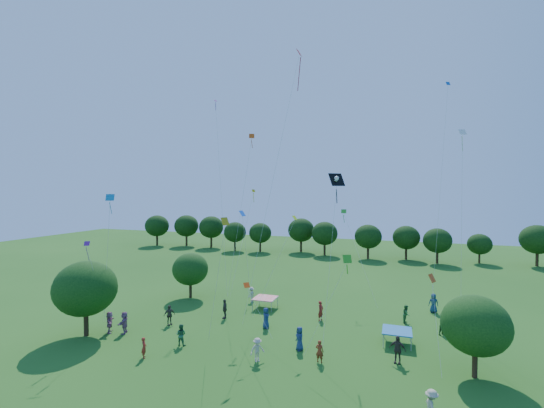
{
  "coord_description": "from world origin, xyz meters",
  "views": [
    {
      "loc": [
        8.99,
        -12.11,
        11.96
      ],
      "look_at": [
        0.0,
        14.0,
        11.0
      ],
      "focal_mm": 24.0,
      "sensor_mm": 36.0,
      "label": 1
    }
  ],
  "objects_px": {
    "near_tree_east": "(476,325)",
    "tent_red_stripe": "(265,298)",
    "near_tree_west": "(86,288)",
    "red_high_kite": "(290,100)",
    "pirate_kite": "(336,182)",
    "tent_blue": "(397,331)",
    "near_tree_north": "(190,269)"
  },
  "relations": [
    {
      "from": "near_tree_east",
      "to": "tent_red_stripe",
      "type": "height_order",
      "value": "near_tree_east"
    },
    {
      "from": "near_tree_west",
      "to": "red_high_kite",
      "type": "bearing_deg",
      "value": 30.24
    },
    {
      "from": "red_high_kite",
      "to": "pirate_kite",
      "type": "bearing_deg",
      "value": -22.86
    },
    {
      "from": "tent_blue",
      "to": "tent_red_stripe",
      "type": "bearing_deg",
      "value": 159.26
    },
    {
      "from": "near_tree_west",
      "to": "tent_blue",
      "type": "xyz_separation_m",
      "value": [
        24.36,
        6.66,
        -2.92
      ]
    },
    {
      "from": "tent_red_stripe",
      "to": "red_high_kite",
      "type": "xyz_separation_m",
      "value": [
        3.41,
        -2.75,
        19.18
      ]
    },
    {
      "from": "tent_blue",
      "to": "pirate_kite",
      "type": "distance_m",
      "value": 12.68
    },
    {
      "from": "near_tree_east",
      "to": "pirate_kite",
      "type": "xyz_separation_m",
      "value": [
        -9.57,
        3.95,
        9.36
      ]
    },
    {
      "from": "pirate_kite",
      "to": "tent_red_stripe",
      "type": "bearing_deg",
      "value": 149.59
    },
    {
      "from": "near_tree_west",
      "to": "near_tree_north",
      "type": "height_order",
      "value": "near_tree_west"
    },
    {
      "from": "pirate_kite",
      "to": "red_high_kite",
      "type": "relative_size",
      "value": 0.51
    },
    {
      "from": "tent_red_stripe",
      "to": "red_high_kite",
      "type": "height_order",
      "value": "red_high_kite"
    },
    {
      "from": "near_tree_west",
      "to": "tent_blue",
      "type": "distance_m",
      "value": 25.43
    },
    {
      "from": "near_tree_west",
      "to": "near_tree_east",
      "type": "bearing_deg",
      "value": 5.68
    },
    {
      "from": "near_tree_west",
      "to": "near_tree_north",
      "type": "bearing_deg",
      "value": 79.07
    },
    {
      "from": "pirate_kite",
      "to": "tent_blue",
      "type": "bearing_deg",
      "value": -2.18
    },
    {
      "from": "pirate_kite",
      "to": "near_tree_north",
      "type": "bearing_deg",
      "value": 162.54
    },
    {
      "from": "near_tree_east",
      "to": "pirate_kite",
      "type": "distance_m",
      "value": 13.96
    },
    {
      "from": "tent_blue",
      "to": "pirate_kite",
      "type": "relative_size",
      "value": 0.18
    },
    {
      "from": "near_tree_east",
      "to": "near_tree_north",
      "type": "bearing_deg",
      "value": 160.72
    },
    {
      "from": "near_tree_west",
      "to": "near_tree_north",
      "type": "relative_size",
      "value": 1.23
    },
    {
      "from": "near_tree_west",
      "to": "tent_blue",
      "type": "height_order",
      "value": "near_tree_west"
    },
    {
      "from": "near_tree_north",
      "to": "tent_red_stripe",
      "type": "height_order",
      "value": "near_tree_north"
    },
    {
      "from": "near_tree_west",
      "to": "red_high_kite",
      "type": "distance_m",
      "value": 23.8
    },
    {
      "from": "tent_blue",
      "to": "near_tree_east",
      "type": "bearing_deg",
      "value": -38.58
    },
    {
      "from": "near_tree_east",
      "to": "red_high_kite",
      "type": "relative_size",
      "value": 0.22
    },
    {
      "from": "near_tree_north",
      "to": "near_tree_east",
      "type": "height_order",
      "value": "near_tree_east"
    },
    {
      "from": "red_high_kite",
      "to": "near_tree_east",
      "type": "bearing_deg",
      "value": -22.58
    },
    {
      "from": "near_tree_west",
      "to": "pirate_kite",
      "type": "relative_size",
      "value": 0.51
    },
    {
      "from": "near_tree_west",
      "to": "near_tree_north",
      "type": "xyz_separation_m",
      "value": [
        2.36,
        12.24,
        -0.72
      ]
    },
    {
      "from": "near_tree_west",
      "to": "near_tree_east",
      "type": "relative_size",
      "value": 1.18
    },
    {
      "from": "near_tree_north",
      "to": "tent_blue",
      "type": "distance_m",
      "value": 22.8
    }
  ]
}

